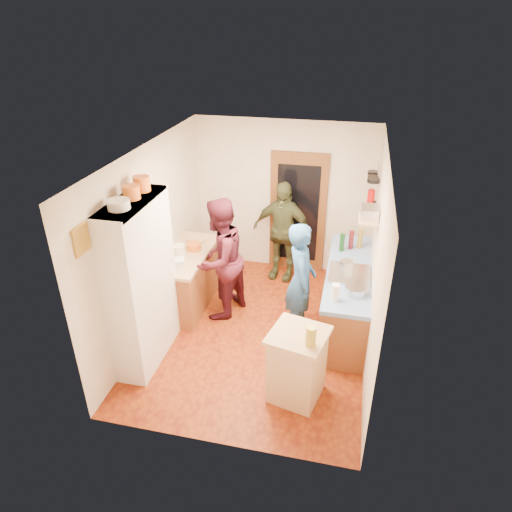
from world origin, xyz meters
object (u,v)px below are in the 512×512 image
(island_base, at_px, (297,367))
(person_left, at_px, (223,259))
(hutch_body, at_px, (142,284))
(person_back, at_px, (283,231))
(person_hob, at_px, (303,282))
(right_counter_base, at_px, (346,298))

(island_base, relative_size, person_left, 0.47)
(hutch_body, relative_size, person_back, 1.28)
(person_hob, bearing_deg, island_base, 172.24)
(hutch_body, xyz_separation_m, person_back, (1.36, 2.40, -0.24))
(right_counter_base, bearing_deg, person_left, -175.65)
(right_counter_base, xyz_separation_m, island_base, (-0.49, -1.61, 0.01))
(island_base, relative_size, person_hob, 0.51)
(person_left, bearing_deg, right_counter_base, 114.14)
(person_hob, relative_size, person_back, 0.98)
(hutch_body, xyz_separation_m, person_hob, (1.90, 0.91, -0.25))
(person_left, xyz_separation_m, person_back, (0.66, 1.23, -0.06))
(person_left, height_order, person_back, person_left)
(hutch_body, height_order, person_hob, hutch_body)
(island_base, height_order, person_left, person_left)
(person_hob, bearing_deg, right_counter_base, -69.54)
(right_counter_base, bearing_deg, island_base, -106.94)
(hutch_body, distance_m, island_base, 2.14)
(island_base, bearing_deg, right_counter_base, 73.06)
(right_counter_base, relative_size, person_left, 1.20)
(island_base, xyz_separation_m, person_left, (-1.30, 1.47, 0.49))
(hutch_body, distance_m, right_counter_base, 2.90)
(person_hob, distance_m, person_left, 1.23)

